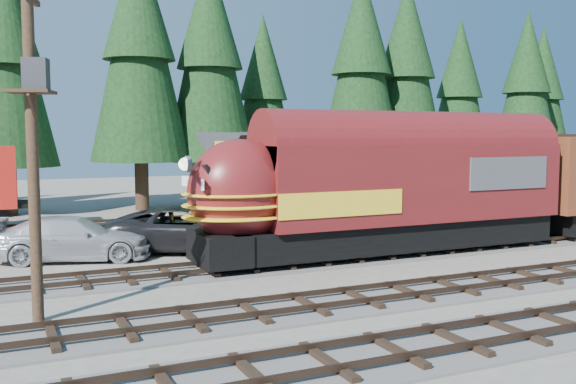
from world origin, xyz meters
name	(u,v)px	position (x,y,z in m)	size (l,w,h in m)	color
ground	(469,272)	(0.00, 0.00, 0.00)	(120.00, 120.00, 0.00)	#6B665B
track_siding	(572,237)	(10.00, 4.00, 0.06)	(68.00, 3.20, 0.33)	#4C4947
track_spur	(114,225)	(-10.00, 18.00, 0.06)	(32.00, 3.20, 0.33)	#4C4947
depot	(334,177)	(0.00, 10.50, 2.96)	(12.80, 7.00, 5.30)	gold
conifer_backdrop	(298,65)	(4.47, 23.97, 10.20)	(81.24, 23.76, 16.06)	black
locomotive	(375,193)	(-1.62, 4.00, 2.71)	(17.21, 3.42, 4.68)	black
utility_pole	(33,126)	(-15.15, 0.01, 5.41)	(1.45, 2.25, 9.47)	black
pickup_truck_a	(186,229)	(-8.46, 8.65, 0.99)	(3.30, 7.16, 1.99)	black
pickup_truck_b	(73,239)	(-13.26, 8.62, 0.91)	(2.55, 6.28, 1.82)	#B2B5BB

